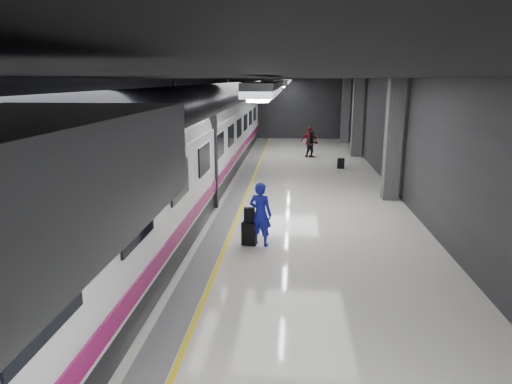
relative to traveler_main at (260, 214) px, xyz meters
name	(u,v)px	position (x,y,z in m)	size (l,w,h in m)	color
ground	(267,211)	(0.00, 3.35, -0.89)	(40.00, 40.00, 0.00)	beige
platform_hall	(261,106)	(-0.28, 4.31, 2.65)	(10.02, 40.02, 4.51)	black
train	(173,151)	(-3.25, 3.35, 1.18)	(3.05, 38.00, 4.05)	black
traveler_main	(260,214)	(0.00, 0.00, 0.00)	(0.65, 0.43, 1.78)	#1928C2
suitcase_main	(249,233)	(-0.31, -0.01, -0.56)	(0.40, 0.25, 0.65)	black
shoulder_bag	(249,215)	(-0.31, 0.03, -0.04)	(0.30, 0.16, 0.40)	black
traveler_far_a	(312,144)	(1.96, 14.65, -0.11)	(0.76, 0.59, 1.57)	black
traveler_far_b	(309,142)	(1.81, 14.94, -0.01)	(1.04, 0.43, 1.77)	maroon
suitcase_far	(341,163)	(3.32, 11.42, -0.63)	(0.36, 0.23, 0.52)	black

